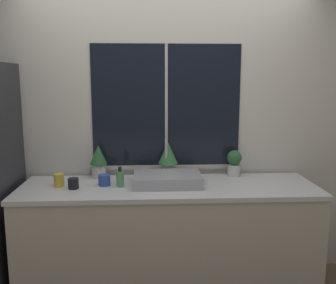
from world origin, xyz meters
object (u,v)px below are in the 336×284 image
mug_yellow (59,180)px  mug_black (73,184)px  sink (167,179)px  potted_plant_left (99,160)px  potted_plant_right (234,162)px  mug_blue (104,180)px  soap_bottle (120,178)px  potted_plant_center (168,157)px

mug_yellow → mug_black: size_ratio=1.23×
sink → potted_plant_left: sink is taller
potted_plant_left → potted_plant_right: (1.17, -0.00, -0.04)m
potted_plant_left → mug_yellow: size_ratio=2.80×
sink → mug_blue: sink is taller
potted_plant_left → mug_yellow: 0.39m
soap_bottle → mug_blue: 0.14m
potted_plant_right → mug_yellow: potted_plant_right is taller
soap_bottle → mug_blue: bearing=163.6°
sink → potted_plant_left: size_ratio=1.88×
potted_plant_center → mug_yellow: bearing=-163.9°
sink → potted_plant_center: size_ratio=1.77×
potted_plant_right → mug_yellow: size_ratio=2.23×
soap_bottle → sink: bearing=5.0°
mug_black → soap_bottle: bearing=6.3°
sink → mug_blue: size_ratio=5.62×
sink → soap_bottle: (-0.37, -0.03, 0.02)m
potted_plant_left → soap_bottle: bearing=-54.1°
potted_plant_center → soap_bottle: potted_plant_center is taller
potted_plant_left → soap_bottle: 0.36m
potted_plant_left → potted_plant_center: potted_plant_center is taller
mug_yellow → mug_blue: size_ratio=1.06×
sink → potted_plant_left: bearing=156.8°
potted_plant_right → soap_bottle: 1.01m
potted_plant_center → potted_plant_right: (0.58, -0.00, -0.06)m
soap_bottle → mug_black: soap_bottle is taller
sink → potted_plant_right: sink is taller
potted_plant_right → mug_black: bearing=-166.5°
sink → mug_black: 0.73m
soap_bottle → mug_black: size_ratio=1.93×
potted_plant_right → soap_bottle: size_ratio=1.43×
mug_yellow → soap_bottle: bearing=-3.3°
mug_blue → sink: bearing=-0.6°
soap_bottle → mug_yellow: size_ratio=1.56×
soap_bottle → mug_blue: (-0.13, 0.04, -0.02)m
potted_plant_left → mug_black: potted_plant_left is taller
soap_bottle → mug_blue: size_ratio=1.66×
sink → soap_bottle: bearing=-175.0°
potted_plant_left → mug_yellow: potted_plant_left is taller
potted_plant_center → mug_blue: (-0.52, -0.24, -0.13)m
potted_plant_center → soap_bottle: (-0.39, -0.28, -0.11)m
soap_bottle → mug_black: (-0.36, -0.04, -0.02)m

